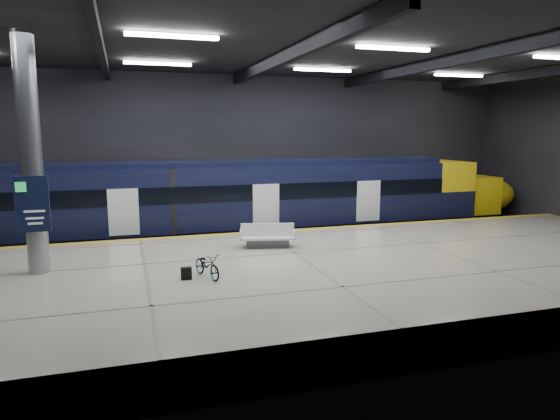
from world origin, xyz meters
name	(u,v)px	position (x,y,z in m)	size (l,w,h in m)	color
ground	(285,276)	(0.00, 0.00, 0.00)	(30.00, 30.00, 0.00)	black
room_shell	(286,117)	(0.00, 0.00, 5.72)	(30.10, 16.10, 8.05)	black
platform	(310,280)	(0.00, -2.50, 0.55)	(30.00, 11.00, 1.10)	#B4AB98
safety_strip	(265,232)	(0.00, 2.75, 1.11)	(30.00, 0.40, 0.01)	gold
rails	(249,242)	(0.00, 5.50, 0.08)	(30.00, 1.52, 0.16)	gray
train	(232,201)	(-0.78, 5.50, 2.06)	(29.40, 2.84, 3.79)	black
bench	(267,239)	(-0.65, 0.09, 1.41)	(2.11, 1.26, 0.87)	#595B60
bicycle	(207,265)	(-3.34, -3.04, 1.46)	(0.48, 1.38, 0.72)	#99999E
pannier_bag	(186,273)	(-3.94, -3.04, 1.28)	(0.30, 0.18, 0.35)	black
info_column	(31,159)	(-8.00, -1.03, 4.46)	(0.90, 0.78, 6.90)	#9EA0A5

